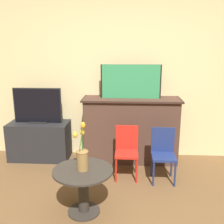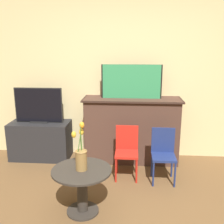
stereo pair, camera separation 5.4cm
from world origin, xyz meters
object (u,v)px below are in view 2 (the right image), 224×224
(chair_blue, at_px, (163,152))
(vase_tulips, at_px, (81,156))
(painting, at_px, (131,82))
(tv_monitor, at_px, (39,106))
(chair_red, at_px, (127,149))

(chair_blue, distance_m, vase_tulips, 1.23)
(painting, distance_m, tv_monitor, 1.46)
(chair_blue, bearing_deg, tv_monitor, 162.57)
(tv_monitor, relative_size, chair_red, 1.06)
(chair_red, relative_size, chair_blue, 1.00)
(vase_tulips, bearing_deg, tv_monitor, 123.95)
(painting, xyz_separation_m, tv_monitor, (-1.41, -0.02, -0.38))
(chair_red, bearing_deg, tv_monitor, 159.45)
(painting, relative_size, chair_blue, 1.27)
(chair_blue, bearing_deg, painting, 125.62)
(chair_blue, bearing_deg, vase_tulips, -140.32)
(chair_red, xyz_separation_m, chair_blue, (0.48, -0.07, 0.00))
(tv_monitor, height_order, chair_red, tv_monitor)
(chair_red, bearing_deg, vase_tulips, -118.38)
(painting, bearing_deg, vase_tulips, -110.03)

